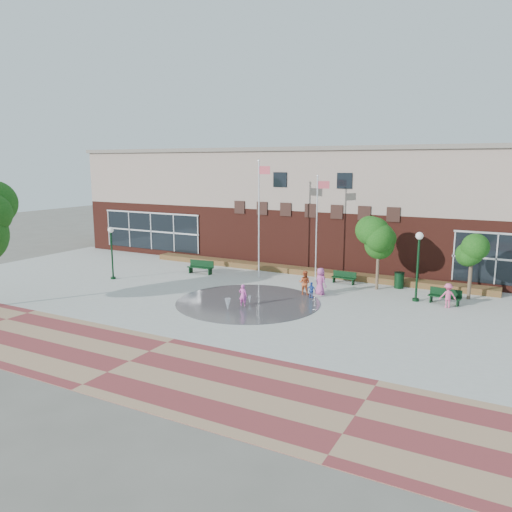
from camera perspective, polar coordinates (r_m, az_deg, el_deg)
The scene contains 23 objects.
ground at distance 26.76m, azimuth -4.08°, elevation -6.87°, with size 120.00×120.00×0.00m, color #666056.
plaza_concrete at distance 30.07m, azimuth -0.00°, elevation -4.87°, with size 46.00×18.00×0.01m, color #A8A8A0.
paver_band at distance 21.52m, azimuth -14.27°, elevation -11.60°, with size 46.00×6.00×0.01m, color maroon.
splash_pad at distance 29.23m, azimuth -0.93°, elevation -5.33°, with size 8.40×8.40×0.01m, color #383A3D.
library_building at distance 41.50m, azimuth 8.87°, elevation 5.79°, with size 44.40×10.40×9.20m.
flower_bed at distance 36.75m, azimuth 5.61°, elevation -2.07°, with size 26.00×1.20×0.40m, color maroon.
flagpole_left at distance 34.67m, azimuth 0.39°, elevation 4.93°, with size 0.97×0.17×8.26m.
flagpole_right at distance 34.56m, azimuth 7.02°, elevation 3.90°, with size 0.88×0.21×7.23m.
lamp_left at distance 35.97m, azimuth -16.18°, elevation 0.99°, with size 0.39×0.39×3.67m.
lamp_right at distance 30.38m, azimuth 18.04°, elevation -0.29°, with size 0.44×0.44×4.12m.
bench_left at distance 36.80m, azimuth -6.36°, elevation -1.56°, with size 2.00×0.69×0.99m.
bench_mid at distance 34.15m, azimuth 9.98°, elevation -2.70°, with size 1.65×0.52×0.82m.
bench_right at distance 30.76m, azimuth 20.74°, elevation -4.66°, with size 1.85×0.74×0.90m.
trash_can at distance 33.65m, azimuth 16.04°, elevation -2.68°, with size 0.65×0.65×1.06m.
tree_mid at distance 32.43m, azimuth 13.88°, elevation 2.14°, with size 2.79×2.79×4.70m.
tree_small_right at distance 31.88m, azimuth 23.47°, elevation 0.48°, with size 2.33×2.33×3.98m.
water_jet_a at distance 27.68m, azimuth -3.24°, elevation -6.26°, with size 0.34×0.34×0.66m, color white.
water_jet_b at distance 28.96m, azimuth -0.73°, elevation -5.48°, with size 0.19×0.19×0.43m, color white.
child_splash at distance 28.31m, azimuth -1.50°, elevation -4.52°, with size 0.47×0.31×1.29m, color #E04EB6.
adult_red at distance 30.86m, azimuth 5.57°, elevation -3.07°, with size 0.74×0.57×1.52m, color #C4552B.
adult_pink at distance 30.94m, azimuth 7.37°, elevation -2.90°, with size 0.83×0.54×1.69m, color #BE4E98.
child_blue at distance 30.11m, azimuth 6.35°, elevation -3.93°, with size 0.59×0.25×1.01m, color #2C53B5.
person_bench at distance 30.02m, azimuth 21.08°, elevation -4.25°, with size 0.90×0.52×1.40m, color #E45385.
Camera 1 is at (13.69, -21.55, 8.01)m, focal length 35.00 mm.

